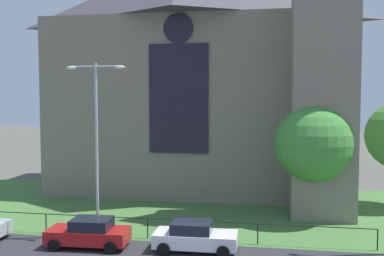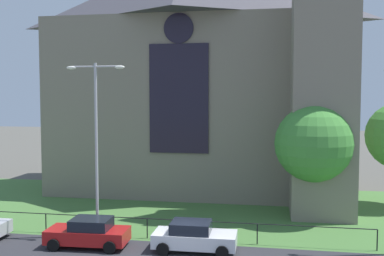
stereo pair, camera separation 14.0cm
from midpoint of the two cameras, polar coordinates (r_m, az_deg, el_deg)
name	(u,v)px [view 1 (the left image)]	position (r m, az deg, el deg)	size (l,w,h in m)	color
ground	(211,208)	(32.69, 2.29, -9.95)	(160.00, 160.00, 0.00)	#56544C
grass_verge	(207,215)	(30.77, 1.80, -10.82)	(120.00, 20.00, 0.01)	#477538
church_building	(200,68)	(38.69, 0.93, 7.52)	(23.20, 16.20, 26.00)	gray
iron_railing	(148,221)	(25.82, -5.74, -11.55)	(24.24, 0.07, 1.13)	black
tree_right_near	(314,145)	(29.62, 14.84, -2.01)	(4.87, 4.87, 7.33)	#423021
streetlamp_near	(97,129)	(25.78, -12.02, -0.17)	(3.37, 0.26, 9.69)	#B2B2B7
parked_car_red	(89,233)	(24.95, -12.92, -12.67)	(4.27, 2.17, 1.51)	#B21919
parked_car_white	(195,236)	(23.75, 0.17, -13.42)	(4.23, 2.07, 1.51)	silver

